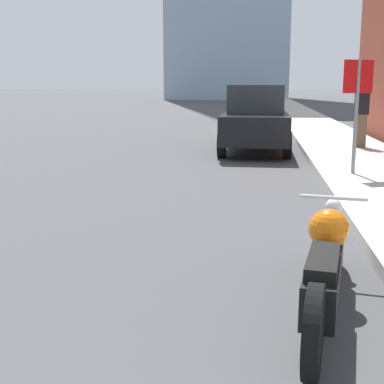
{
  "coord_description": "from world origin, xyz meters",
  "views": [
    {
      "loc": [
        2.38,
        0.6,
        1.8
      ],
      "look_at": [
        1.65,
        6.51,
        0.6
      ],
      "focal_mm": 50.0,
      "sensor_mm": 36.0,
      "label": 1
    }
  ],
  "objects_px": {
    "parked_car_green": "(258,99)",
    "stop_sign": "(357,97)",
    "motorcycle": "(325,265)",
    "pedestrian": "(361,112)",
    "parked_car_black": "(255,119)",
    "parked_car_red": "(261,104)"
  },
  "relations": [
    {
      "from": "parked_car_green",
      "to": "stop_sign",
      "type": "height_order",
      "value": "stop_sign"
    },
    {
      "from": "parked_car_green",
      "to": "stop_sign",
      "type": "relative_size",
      "value": 2.18
    },
    {
      "from": "parked_car_green",
      "to": "pedestrian",
      "type": "xyz_separation_m",
      "value": [
        2.83,
        -24.41,
        0.28
      ]
    },
    {
      "from": "parked_car_black",
      "to": "stop_sign",
      "type": "xyz_separation_m",
      "value": [
        1.88,
        -4.36,
        0.69
      ]
    },
    {
      "from": "motorcycle",
      "to": "parked_car_red",
      "type": "distance_m",
      "value": 22.87
    },
    {
      "from": "parked_car_black",
      "to": "pedestrian",
      "type": "xyz_separation_m",
      "value": [
        2.79,
        0.13,
        0.21
      ]
    },
    {
      "from": "motorcycle",
      "to": "stop_sign",
      "type": "distance_m",
      "value": 6.34
    },
    {
      "from": "motorcycle",
      "to": "pedestrian",
      "type": "relative_size",
      "value": 1.46
    },
    {
      "from": "parked_car_red",
      "to": "parked_car_green",
      "type": "relative_size",
      "value": 1.01
    },
    {
      "from": "parked_car_black",
      "to": "stop_sign",
      "type": "height_order",
      "value": "stop_sign"
    },
    {
      "from": "motorcycle",
      "to": "stop_sign",
      "type": "bearing_deg",
      "value": 88.86
    },
    {
      "from": "parked_car_red",
      "to": "parked_car_black",
      "type": "bearing_deg",
      "value": -92.31
    },
    {
      "from": "parked_car_red",
      "to": "pedestrian",
      "type": "height_order",
      "value": "pedestrian"
    },
    {
      "from": "motorcycle",
      "to": "parked_car_green",
      "type": "xyz_separation_m",
      "value": [
        -0.68,
        35.0,
        0.43
      ]
    },
    {
      "from": "motorcycle",
      "to": "parked_car_green",
      "type": "height_order",
      "value": "parked_car_green"
    },
    {
      "from": "parked_car_green",
      "to": "pedestrian",
      "type": "height_order",
      "value": "pedestrian"
    },
    {
      "from": "parked_car_green",
      "to": "pedestrian",
      "type": "bearing_deg",
      "value": -86.42
    },
    {
      "from": "motorcycle",
      "to": "pedestrian",
      "type": "xyz_separation_m",
      "value": [
        2.15,
        10.59,
        0.71
      ]
    },
    {
      "from": "stop_sign",
      "to": "pedestrian",
      "type": "relative_size",
      "value": 1.16
    },
    {
      "from": "motorcycle",
      "to": "parked_car_black",
      "type": "relative_size",
      "value": 0.59
    },
    {
      "from": "parked_car_black",
      "to": "parked_car_green",
      "type": "height_order",
      "value": "parked_car_black"
    },
    {
      "from": "motorcycle",
      "to": "stop_sign",
      "type": "xyz_separation_m",
      "value": [
        1.23,
        6.11,
        1.2
      ]
    }
  ]
}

